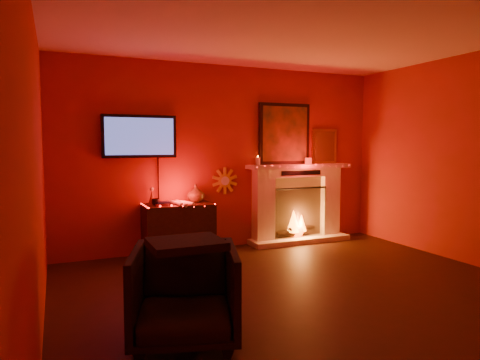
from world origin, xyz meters
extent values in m
plane|color=black|center=(0.00, 0.00, 0.00)|extent=(5.00, 5.00, 0.00)
plane|color=silver|center=(0.00, 0.00, 2.70)|extent=(5.00, 5.00, 0.00)
plane|color=#A02E19|center=(0.00, 2.50, 1.35)|extent=(5.00, 0.00, 5.00)
plane|color=#A02E19|center=(-2.50, 0.00, 1.35)|extent=(0.00, 5.00, 5.00)
cube|color=silver|center=(1.15, 2.30, 0.04)|extent=(1.65, 0.40, 0.08)
cube|color=silver|center=(0.55, 2.39, 0.55)|extent=(0.30, 0.22, 0.95)
cube|color=silver|center=(1.75, 2.39, 0.55)|extent=(0.30, 0.22, 0.95)
cube|color=silver|center=(1.15, 2.39, 1.10)|extent=(1.50, 0.22, 0.14)
cube|color=silver|center=(1.15, 2.33, 1.20)|extent=(1.72, 0.34, 0.06)
cube|color=#976F58|center=(1.15, 2.45, 0.55)|extent=(0.90, 0.10, 0.95)
cube|color=black|center=(1.15, 2.27, 0.47)|extent=(0.90, 0.02, 0.78)
cylinder|color=black|center=(1.05, 2.36, 0.14)|extent=(0.55, 0.09, 0.09)
cylinder|color=black|center=(1.23, 2.38, 0.20)|extent=(0.51, 0.18, 0.08)
cone|color=orange|center=(1.07, 2.36, 0.33)|extent=(0.20, 0.20, 0.34)
cone|color=orange|center=(1.22, 2.37, 0.29)|extent=(0.16, 0.16, 0.26)
sphere|color=#FF3F07|center=(1.15, 2.36, 0.16)|extent=(0.18, 0.18, 0.18)
cube|color=black|center=(0.95, 2.46, 1.71)|extent=(0.88, 0.05, 0.95)
cube|color=#B24E17|center=(0.95, 2.44, 1.71)|extent=(0.78, 0.01, 0.85)
cube|color=#AA8B31|center=(1.70, 2.47, 1.51)|extent=(0.46, 0.04, 0.56)
cube|color=olive|center=(1.70, 2.45, 1.51)|extent=(0.38, 0.01, 0.48)
cylinder|color=beige|center=(0.45, 2.38, 1.29)|extent=(0.07, 0.07, 0.12)
cube|color=silver|center=(1.33, 2.36, 1.28)|extent=(0.12, 0.01, 0.10)
cube|color=black|center=(-1.30, 2.46, 1.65)|extent=(1.00, 0.06, 0.58)
cube|color=#4151A8|center=(-1.30, 2.42, 1.65)|extent=(0.92, 0.01, 0.50)
cylinder|color=black|center=(-1.05, 2.47, 1.03)|extent=(0.02, 0.02, 0.66)
cylinder|color=gold|center=(-0.05, 2.48, 1.00)|extent=(0.20, 0.03, 0.20)
cylinder|color=silver|center=(-0.05, 2.46, 1.00)|extent=(0.13, 0.01, 0.13)
cube|color=black|center=(-0.83, 2.26, 0.36)|extent=(0.95, 0.48, 0.72)
imported|color=brown|center=(-0.55, 2.34, 0.85)|extent=(0.24, 0.24, 0.25)
imported|color=black|center=(-1.14, 2.24, 0.77)|extent=(0.12, 0.12, 0.09)
cylinder|color=silver|center=(-0.87, 2.21, 0.75)|extent=(0.10, 0.38, 0.05)
cylinder|color=silver|center=(-0.80, 2.08, 0.75)|extent=(0.09, 0.38, 0.05)
cylinder|color=silver|center=(-0.75, 2.18, 0.75)|extent=(0.18, 0.37, 0.05)
cube|color=#56181B|center=(-1.06, 2.18, 0.74)|extent=(0.20, 0.14, 0.03)
cube|color=#1D2745|center=(-1.05, 2.19, 0.77)|extent=(0.17, 0.12, 0.02)
imported|color=black|center=(-1.47, -0.28, 0.38)|extent=(1.02, 1.03, 0.76)
camera|label=1|loc=(-2.37, -3.43, 1.54)|focal=32.00mm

